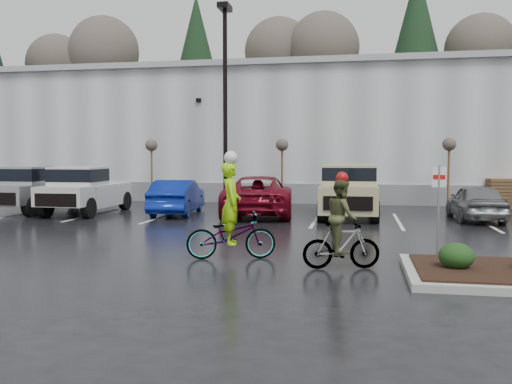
% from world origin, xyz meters
% --- Properties ---
extents(ground, '(120.00, 120.00, 0.00)m').
position_xyz_m(ground, '(0.00, 0.00, 0.00)').
color(ground, black).
rests_on(ground, ground).
extents(warehouse, '(60.50, 15.50, 7.20)m').
position_xyz_m(warehouse, '(0.00, 21.99, 3.65)').
color(warehouse, '#A3A5A7').
rests_on(warehouse, ground).
extents(wooded_ridge, '(80.00, 25.00, 6.00)m').
position_xyz_m(wooded_ridge, '(0.00, 45.00, 3.00)').
color(wooded_ridge, '#20431C').
rests_on(wooded_ridge, ground).
extents(lamppost, '(0.50, 1.00, 9.22)m').
position_xyz_m(lamppost, '(-4.00, 12.00, 5.69)').
color(lamppost, black).
rests_on(lamppost, ground).
extents(sapling_west, '(0.60, 0.60, 3.20)m').
position_xyz_m(sapling_west, '(-8.00, 13.00, 2.73)').
color(sapling_west, '#4B2C1E').
rests_on(sapling_west, ground).
extents(sapling_mid, '(0.60, 0.60, 3.20)m').
position_xyz_m(sapling_mid, '(-1.50, 13.00, 2.73)').
color(sapling_mid, '#4B2C1E').
rests_on(sapling_mid, ground).
extents(sapling_east, '(0.60, 0.60, 3.20)m').
position_xyz_m(sapling_east, '(6.00, 13.00, 2.73)').
color(sapling_east, '#4B2C1E').
rests_on(sapling_east, ground).
extents(pallet_stack_a, '(1.20, 1.20, 1.35)m').
position_xyz_m(pallet_stack_a, '(8.50, 14.00, 0.68)').
color(pallet_stack_a, '#4B2C1E').
rests_on(pallet_stack_a, ground).
extents(shrub_a, '(0.70, 0.70, 0.52)m').
position_xyz_m(shrub_a, '(4.00, -1.00, 0.41)').
color(shrub_a, black).
rests_on(shrub_a, curb_island).
extents(fire_lane_sign, '(0.30, 0.05, 2.20)m').
position_xyz_m(fire_lane_sign, '(3.80, 0.20, 1.41)').
color(fire_lane_sign, gray).
rests_on(fire_lane_sign, ground).
extents(pickup_silver, '(2.10, 5.20, 1.96)m').
position_xyz_m(pickup_silver, '(-11.55, 8.66, 0.98)').
color(pickup_silver, '#989AA0').
rests_on(pickup_silver, ground).
extents(pickup_white, '(2.10, 5.20, 1.96)m').
position_xyz_m(pickup_white, '(-9.00, 8.56, 0.98)').
color(pickup_white, '#B9BAB5').
rests_on(pickup_white, ground).
extents(car_blue, '(1.96, 4.45, 1.42)m').
position_xyz_m(car_blue, '(-5.23, 8.77, 0.71)').
color(car_blue, navy).
rests_on(car_blue, ground).
extents(car_red, '(3.30, 5.99, 1.59)m').
position_xyz_m(car_red, '(-1.89, 9.05, 0.79)').
color(car_red, maroon).
rests_on(car_red, ground).
extents(suv_tan, '(2.20, 5.10, 2.06)m').
position_xyz_m(suv_tan, '(1.70, 9.14, 1.03)').
color(suv_tan, tan).
rests_on(suv_tan, ground).
extents(car_grey, '(1.71, 4.02, 1.36)m').
position_xyz_m(car_grey, '(6.36, 8.93, 0.68)').
color(car_grey, slate).
rests_on(car_grey, ground).
extents(cyclist_hivis, '(2.21, 1.26, 2.53)m').
position_xyz_m(cyclist_hivis, '(-0.88, -0.04, 0.78)').
color(cyclist_hivis, '#3F3F44').
rests_on(cyclist_hivis, ground).
extents(cyclist_olive, '(1.67, 0.85, 2.09)m').
position_xyz_m(cyclist_olive, '(1.70, -0.71, 0.77)').
color(cyclist_olive, '#3F3F44').
rests_on(cyclist_olive, ground).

